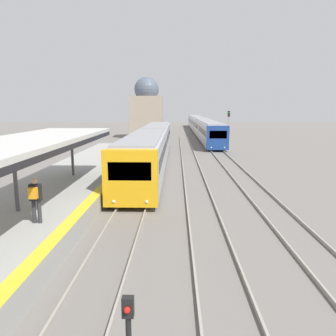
% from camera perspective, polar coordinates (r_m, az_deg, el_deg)
% --- Properties ---
extents(platform_canopy, '(4.00, 18.22, 2.83)m').
position_cam_1_polar(platform_canopy, '(14.28, -25.31, 3.65)').
color(platform_canopy, beige).
rests_on(platform_canopy, station_platform).
extents(person_on_platform, '(0.40, 0.40, 1.66)m').
position_cam_1_polar(person_on_platform, '(12.73, -22.11, -4.70)').
color(person_on_platform, '#2D2D33').
rests_on(person_on_platform, station_platform).
extents(train_near, '(2.68, 30.21, 3.18)m').
position_cam_1_polar(train_near, '(30.58, -2.73, 4.24)').
color(train_near, gold).
rests_on(train_near, ground_plane).
extents(train_far, '(2.58, 59.24, 3.17)m').
position_cam_1_polar(train_far, '(67.53, 5.57, 7.53)').
color(train_far, navy).
rests_on(train_far, ground_plane).
extents(signal_post_near, '(0.20, 0.21, 1.90)m').
position_cam_1_polar(signal_post_near, '(6.31, -6.88, -27.06)').
color(signal_post_near, black).
rests_on(signal_post_near, ground_plane).
extents(signal_mast_far, '(0.28, 0.29, 4.70)m').
position_cam_1_polar(signal_mast_far, '(41.74, 10.48, 7.38)').
color(signal_mast_far, gray).
rests_on(signal_mast_far, ground_plane).
extents(distant_domed_building, '(5.37, 5.37, 10.23)m').
position_cam_1_polar(distant_domed_building, '(56.82, -3.71, 10.02)').
color(distant_domed_building, gray).
rests_on(distant_domed_building, ground_plane).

